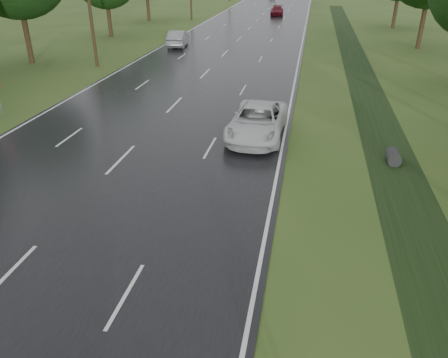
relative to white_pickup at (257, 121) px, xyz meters
The scene contains 9 objects.
ground 13.07m from the white_pickup, 114.63° to the right, with size 220.00×220.00×0.00m, color #344F1C.
road 33.60m from the white_pickup, 99.32° to the left, with size 14.00×180.00×0.04m, color black.
edge_stripe_east 33.18m from the white_pickup, 87.73° to the left, with size 0.12×180.00×0.01m, color silver.
edge_stripe_west 35.32m from the white_pickup, 110.19° to the left, with size 0.12×180.00×0.01m, color silver.
center_line 33.59m from the white_pickup, 99.32° to the left, with size 0.12×180.00×0.01m, color silver.
drainage_ditch 9.18m from the white_pickup, 48.49° to the left, with size 2.20×120.00×0.56m.
white_pickup is the anchor object (origin of this frame).
silver_sedan 25.10m from the white_pickup, 115.05° to the left, with size 1.58×4.54×1.50m, color gray.
far_car_red 50.72m from the white_pickup, 93.67° to the left, with size 1.86×4.58×1.33m, color maroon.
Camera 1 is at (7.64, -8.04, 7.80)m, focal length 35.00 mm.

